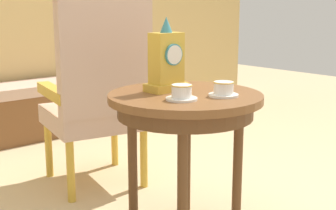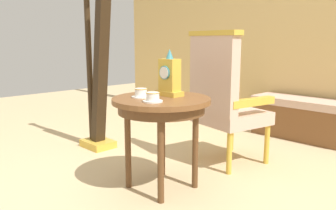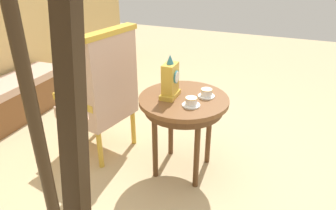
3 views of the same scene
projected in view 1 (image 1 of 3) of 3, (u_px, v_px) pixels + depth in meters
name	position (u px, v px, depth m)	size (l,w,h in m)	color
side_table	(185.00, 111.00, 2.12)	(0.69, 0.69, 0.67)	brown
teacup_left	(182.00, 93.00, 1.95)	(0.13, 0.13, 0.07)	white
teacup_right	(224.00, 89.00, 2.03)	(0.13, 0.13, 0.06)	white
mantel_clock	(167.00, 62.00, 2.13)	(0.19, 0.11, 0.34)	gold
armchair	(99.00, 88.00, 2.65)	(0.64, 0.63, 1.14)	#CCA893
window_bench	(36.00, 109.00, 3.79)	(1.17, 0.40, 0.44)	#CCA893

